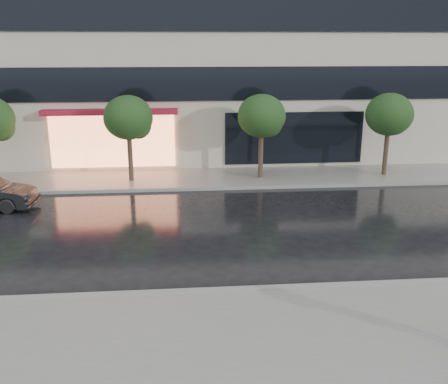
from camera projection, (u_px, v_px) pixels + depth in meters
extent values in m
plane|color=black|center=(209.00, 277.00, 13.72)|extent=(120.00, 120.00, 0.00)
cube|color=slate|center=(217.00, 343.00, 10.60)|extent=(60.00, 4.50, 0.12)
cube|color=slate|center=(196.00, 178.00, 23.49)|extent=(60.00, 3.50, 0.12)
cube|color=gray|center=(211.00, 292.00, 12.75)|extent=(60.00, 0.25, 0.14)
cube|color=gray|center=(198.00, 189.00, 21.82)|extent=(60.00, 0.25, 0.14)
cube|color=black|center=(194.00, 84.00, 23.89)|extent=(28.00, 0.12, 1.60)
cube|color=black|center=(193.00, 13.00, 22.97)|extent=(28.00, 0.12, 1.60)
cube|color=#FF8C59|center=(113.00, 141.00, 24.31)|extent=(6.00, 0.10, 2.60)
cube|color=maroon|center=(110.00, 112.00, 23.58)|extent=(6.40, 0.70, 0.25)
cube|color=black|center=(294.00, 138.00, 25.07)|extent=(7.00, 0.10, 2.60)
sphere|color=#143315|center=(1.00, 128.00, 22.01)|extent=(1.20, 1.20, 1.20)
cylinder|color=#33261C|center=(130.00, 159.00, 22.71)|extent=(0.22, 0.22, 2.20)
ellipsoid|color=#143315|center=(128.00, 118.00, 22.16)|extent=(2.20, 2.20, 1.98)
sphere|color=#143315|center=(138.00, 126.00, 22.50)|extent=(1.20, 1.20, 1.20)
cylinder|color=#33261C|center=(261.00, 157.00, 23.20)|extent=(0.22, 0.22, 2.20)
ellipsoid|color=#143315|center=(262.00, 116.00, 22.66)|extent=(2.20, 2.20, 1.98)
sphere|color=#143315|center=(269.00, 124.00, 23.00)|extent=(1.20, 1.20, 1.20)
cylinder|color=#33261C|center=(385.00, 154.00, 23.70)|extent=(0.22, 0.22, 2.20)
ellipsoid|color=#143315|center=(389.00, 114.00, 23.15)|extent=(2.20, 2.20, 1.98)
sphere|color=#143315|center=(395.00, 122.00, 23.49)|extent=(1.20, 1.20, 1.20)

